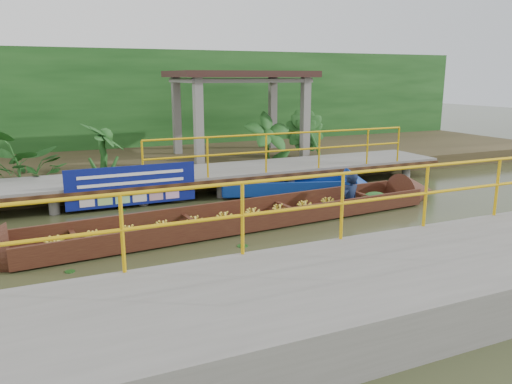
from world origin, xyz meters
name	(u,v)px	position (x,y,z in m)	size (l,w,h in m)	color
ground	(221,231)	(0.00, 0.00, 0.00)	(80.00, 80.00, 0.00)	#313319
land_strip	(143,162)	(0.00, 7.50, 0.23)	(30.00, 8.00, 0.45)	#302918
far_dock	(176,177)	(0.02, 3.43, 0.48)	(16.00, 2.06, 1.66)	slate
near_dock	(400,287)	(1.00, -4.20, 0.30)	(18.00, 2.40, 1.73)	slate
pavilion	(239,83)	(3.00, 6.30, 2.82)	(4.40, 3.00, 3.00)	slate
foliage_backdrop	(127,105)	(0.00, 10.00, 2.00)	(30.00, 0.80, 4.00)	#154014
vendor_boat	(252,215)	(0.75, 0.16, 0.20)	(11.05, 1.92, 2.05)	black
moored_blue_boat	(323,187)	(3.61, 1.99, 0.17)	(4.13, 2.22, 0.96)	navy
blue_banner	(132,185)	(-1.28, 2.48, 0.56)	(3.00, 0.04, 0.94)	navy
tropical_plants	(95,148)	(-1.75, 5.30, 1.10)	(14.04, 1.04, 1.30)	#154014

